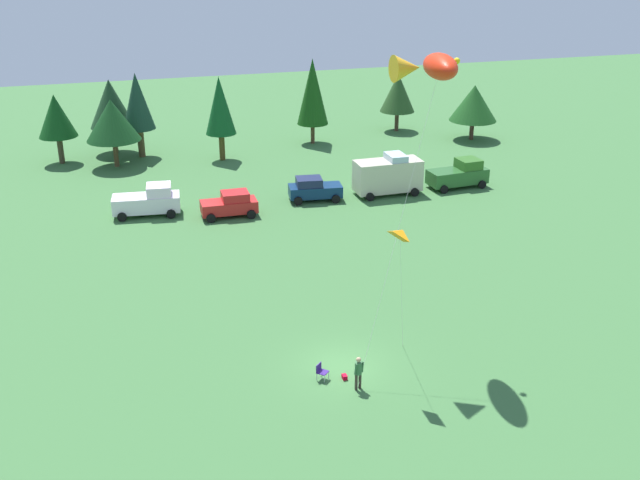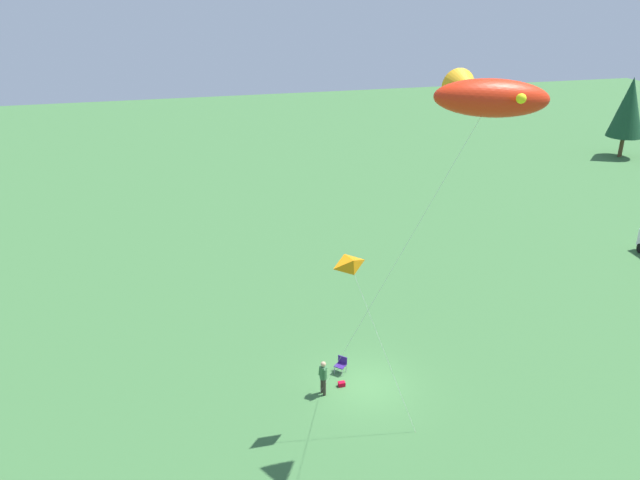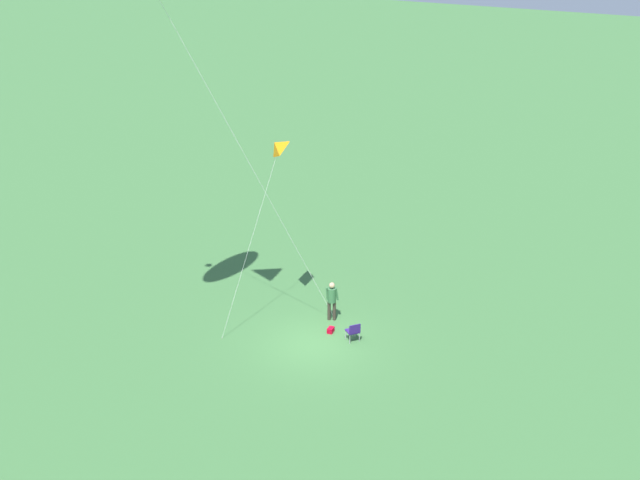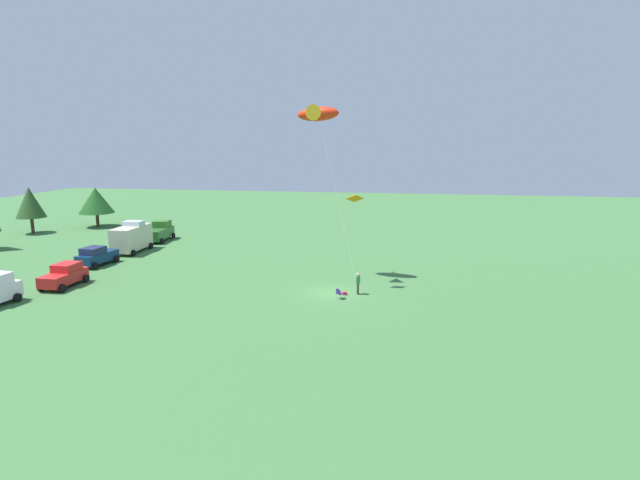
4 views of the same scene
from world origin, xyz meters
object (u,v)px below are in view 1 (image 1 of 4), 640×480
(kite_large_fish, at_px, (432,67))
(kite_delta_orange, at_px, (403,234))
(car_navy_hatch, at_px, (314,189))
(car_red_sedan, at_px, (230,204))
(backpack_on_grass, at_px, (345,377))
(van_camper_beige, at_px, (388,175))
(folding_chair, at_px, (321,370))
(truck_white_pickup, at_px, (149,201))
(truck_green_flatbed, at_px, (459,174))
(person_kite_flyer, at_px, (358,371))

(kite_large_fish, bearing_deg, kite_delta_orange, -126.45)
(car_navy_hatch, relative_size, kite_delta_orange, 0.56)
(car_red_sedan, height_order, kite_large_fish, kite_large_fish)
(backpack_on_grass, distance_m, car_red_sedan, 23.54)
(car_red_sedan, distance_m, car_navy_hatch, 7.21)
(kite_delta_orange, bearing_deg, car_red_sedan, 99.47)
(van_camper_beige, height_order, kite_delta_orange, kite_delta_orange)
(backpack_on_grass, bearing_deg, folding_chair, 164.46)
(backpack_on_grass, relative_size, truck_white_pickup, 0.06)
(folding_chair, bearing_deg, car_navy_hatch, 119.97)
(truck_green_flatbed, xyz_separation_m, kite_large_fish, (-13.11, -21.86, 13.16))
(person_kite_flyer, height_order, backpack_on_grass, person_kite_flyer)
(kite_large_fish, bearing_deg, van_camper_beige, 72.95)
(person_kite_flyer, distance_m, car_red_sedan, 24.55)
(person_kite_flyer, distance_m, truck_green_flatbed, 31.50)
(person_kite_flyer, relative_size, truck_white_pickup, 0.34)
(person_kite_flyer, xyz_separation_m, folding_chair, (-1.45, 1.30, -0.53))
(person_kite_flyer, height_order, car_navy_hatch, car_navy_hatch)
(truck_white_pickup, relative_size, kite_delta_orange, 0.66)
(car_navy_hatch, relative_size, truck_green_flatbed, 0.86)
(folding_chair, relative_size, truck_green_flatbed, 0.16)
(truck_white_pickup, bearing_deg, kite_large_fish, -54.92)
(car_navy_hatch, height_order, truck_green_flatbed, truck_green_flatbed)
(backpack_on_grass, bearing_deg, truck_green_flatbed, 53.87)
(kite_delta_orange, bearing_deg, car_navy_hatch, 83.21)
(truck_white_pickup, distance_m, van_camper_beige, 19.15)
(folding_chair, xyz_separation_m, kite_delta_orange, (3.64, -0.69, 7.00))
(car_red_sedan, bearing_deg, folding_chair, -88.32)
(truck_white_pickup, distance_m, car_red_sedan, 6.23)
(backpack_on_grass, xyz_separation_m, car_navy_hatch, (5.58, 25.14, 0.84))
(truck_white_pickup, height_order, kite_delta_orange, kite_delta_orange)
(backpack_on_grass, xyz_separation_m, van_camper_beige, (11.80, 24.91, 1.53))
(van_camper_beige, bearing_deg, truck_white_pickup, 177.43)
(person_kite_flyer, relative_size, van_camper_beige, 0.32)
(car_red_sedan, height_order, van_camper_beige, van_camper_beige)
(kite_delta_orange, bearing_deg, folding_chair, 169.32)
(backpack_on_grass, distance_m, truck_white_pickup, 26.56)
(folding_chair, xyz_separation_m, truck_green_flatbed, (19.32, 24.64, 0.61))
(truck_white_pickup, relative_size, truck_green_flatbed, 1.01)
(folding_chair, height_order, van_camper_beige, van_camper_beige)
(van_camper_beige, bearing_deg, kite_large_fish, -107.82)
(car_red_sedan, bearing_deg, truck_green_flatbed, 5.11)
(truck_green_flatbed, bearing_deg, kite_large_fish, -125.16)
(car_navy_hatch, xyz_separation_m, kite_large_fish, (-0.47, -22.04, 13.31))
(car_navy_hatch, bearing_deg, backpack_on_grass, 84.53)
(truck_white_pickup, bearing_deg, person_kite_flyer, -67.79)
(person_kite_flyer, height_order, car_red_sedan, car_red_sedan)
(kite_large_fish, bearing_deg, truck_green_flatbed, 59.05)
(truck_green_flatbed, distance_m, kite_delta_orange, 30.47)
(car_navy_hatch, xyz_separation_m, van_camper_beige, (6.22, -0.23, 0.69))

